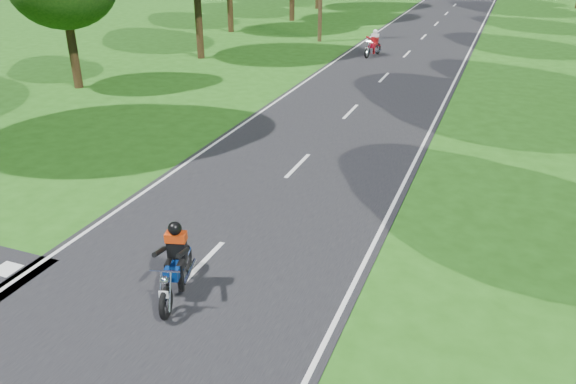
% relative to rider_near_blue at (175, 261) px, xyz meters
% --- Properties ---
extents(ground, '(160.00, 160.00, 0.00)m').
position_rel_rider_near_blue_xyz_m(ground, '(-0.09, -0.90, -0.78)').
color(ground, '#215112').
rests_on(ground, ground).
extents(main_road, '(7.00, 140.00, 0.02)m').
position_rel_rider_near_blue_xyz_m(main_road, '(-0.09, 49.10, -0.77)').
color(main_road, black).
rests_on(main_road, ground).
extents(road_markings, '(7.40, 140.00, 0.01)m').
position_rel_rider_near_blue_xyz_m(road_markings, '(-0.23, 47.23, -0.75)').
color(road_markings, silver).
rests_on(road_markings, main_road).
extents(rider_near_blue, '(1.10, 1.92, 1.52)m').
position_rel_rider_near_blue_xyz_m(rider_near_blue, '(0.00, 0.00, 0.00)').
color(rider_near_blue, navy).
rests_on(rider_near_blue, main_road).
extents(rider_far_red, '(0.92, 1.83, 1.46)m').
position_rel_rider_near_blue_xyz_m(rider_far_red, '(-1.82, 23.82, -0.03)').
color(rider_far_red, '#B10D23').
rests_on(rider_far_red, main_road).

